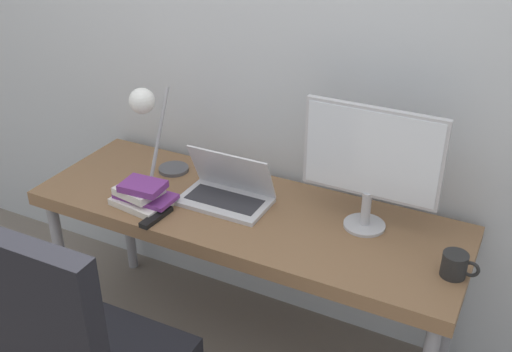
{
  "coord_description": "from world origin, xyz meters",
  "views": [
    {
      "loc": [
        0.96,
        -1.5,
        1.99
      ],
      "look_at": [
        0.07,
        0.27,
        0.91
      ],
      "focal_mm": 42.0,
      "sensor_mm": 36.0,
      "label": 1
    }
  ],
  "objects_px": {
    "monitor": "(371,159)",
    "book_stack": "(142,194)",
    "laptop": "(227,191)",
    "desk_lamp": "(150,118)",
    "mug": "(455,265)"
  },
  "relations": [
    {
      "from": "monitor",
      "to": "book_stack",
      "type": "height_order",
      "value": "monitor"
    },
    {
      "from": "monitor",
      "to": "mug",
      "type": "relative_size",
      "value": 4.04
    },
    {
      "from": "laptop",
      "to": "mug",
      "type": "xyz_separation_m",
      "value": [
        0.92,
        -0.08,
        -0.0
      ]
    },
    {
      "from": "laptop",
      "to": "desk_lamp",
      "type": "xyz_separation_m",
      "value": [
        -0.34,
        -0.01,
        0.26
      ]
    },
    {
      "from": "laptop",
      "to": "monitor",
      "type": "relative_size",
      "value": 0.71
    },
    {
      "from": "laptop",
      "to": "monitor",
      "type": "distance_m",
      "value": 0.61
    },
    {
      "from": "mug",
      "to": "laptop",
      "type": "bearing_deg",
      "value": 175.06
    },
    {
      "from": "laptop",
      "to": "mug",
      "type": "height_order",
      "value": "laptop"
    },
    {
      "from": "desk_lamp",
      "to": "monitor",
      "type": "bearing_deg",
      "value": 5.74
    },
    {
      "from": "monitor",
      "to": "desk_lamp",
      "type": "xyz_separation_m",
      "value": [
        -0.9,
        -0.09,
        0.02
      ]
    },
    {
      "from": "mug",
      "to": "desk_lamp",
      "type": "bearing_deg",
      "value": 177.05
    },
    {
      "from": "desk_lamp",
      "to": "mug",
      "type": "relative_size",
      "value": 3.53
    },
    {
      "from": "book_stack",
      "to": "mug",
      "type": "bearing_deg",
      "value": 4.55
    },
    {
      "from": "laptop",
      "to": "mug",
      "type": "distance_m",
      "value": 0.93
    },
    {
      "from": "laptop",
      "to": "monitor",
      "type": "bearing_deg",
      "value": 7.76
    }
  ]
}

